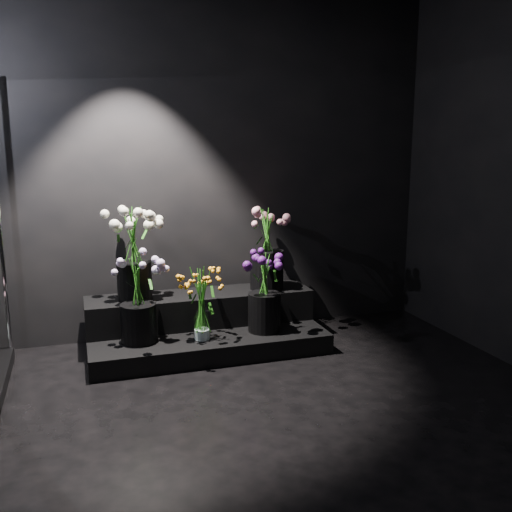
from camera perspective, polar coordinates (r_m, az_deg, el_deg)
name	(u,v)px	position (r m, az deg, el deg)	size (l,w,h in m)	color
floor	(278,450)	(3.16, 2.18, -18.79)	(4.00, 4.00, 0.00)	black
wall_back	(194,165)	(4.66, -6.19, 9.07)	(4.00, 4.00, 0.00)	black
display_riser	(204,325)	(4.53, -5.23, -6.91)	(1.78, 0.79, 0.40)	black
bouquet_orange_bells	(201,302)	(4.18, -5.48, -4.63)	(0.34, 0.34, 0.54)	white
bouquet_lilac	(137,294)	(4.19, -11.78, -3.70)	(0.44, 0.44, 0.65)	black
bouquet_purple	(264,288)	(4.34, 0.85, -3.23)	(0.40, 0.40, 0.61)	black
bouquet_cream_roses	(133,248)	(4.37, -12.18, 0.79)	(0.44, 0.44, 0.70)	black
bouquet_pink_roses	(267,244)	(4.61, 1.10, 1.17)	(0.46, 0.46, 0.68)	black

